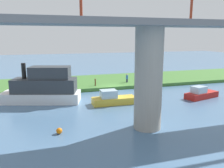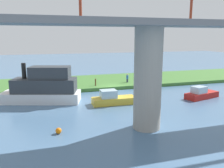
{
  "view_description": "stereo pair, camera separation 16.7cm",
  "coord_description": "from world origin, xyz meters",
  "px_view_note": "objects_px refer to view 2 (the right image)",
  "views": [
    {
      "loc": [
        10.75,
        32.85,
        7.84
      ],
      "look_at": [
        1.91,
        5.0,
        2.0
      ],
      "focal_mm": 38.13,
      "sensor_mm": 36.0,
      "label": 1
    },
    {
      "loc": [
        10.6,
        32.9,
        7.84
      ],
      "look_at": [
        1.91,
        5.0,
        2.0
      ],
      "focal_mm": 38.13,
      "sensor_mm": 36.0,
      "label": 2
    }
  ],
  "objects_px": {
    "marker_buoy": "(59,131)",
    "pontoon_yellow": "(43,88)",
    "bridge_pylon": "(148,79)",
    "houseboat_blue": "(201,94)",
    "person_on_bank": "(127,78)",
    "motorboat_white": "(113,99)",
    "mooring_post": "(96,82)"
  },
  "relations": [
    {
      "from": "mooring_post",
      "to": "marker_buoy",
      "type": "distance_m",
      "value": 17.22
    },
    {
      "from": "bridge_pylon",
      "to": "marker_buoy",
      "type": "distance_m",
      "value": 8.55
    },
    {
      "from": "bridge_pylon",
      "to": "person_on_bank",
      "type": "distance_m",
      "value": 18.81
    },
    {
      "from": "mooring_post",
      "to": "pontoon_yellow",
      "type": "xyz_separation_m",
      "value": [
        7.75,
        5.33,
        0.74
      ]
    },
    {
      "from": "motorboat_white",
      "to": "marker_buoy",
      "type": "bearing_deg",
      "value": 45.69
    },
    {
      "from": "person_on_bank",
      "to": "marker_buoy",
      "type": "distance_m",
      "value": 21.0
    },
    {
      "from": "houseboat_blue",
      "to": "marker_buoy",
      "type": "xyz_separation_m",
      "value": [
        18.63,
        6.26,
        -0.32
      ]
    },
    {
      "from": "motorboat_white",
      "to": "mooring_post",
      "type": "bearing_deg",
      "value": -90.04
    },
    {
      "from": "mooring_post",
      "to": "marker_buoy",
      "type": "bearing_deg",
      "value": 66.43
    },
    {
      "from": "motorboat_white",
      "to": "marker_buoy",
      "type": "relative_size",
      "value": 10.41
    },
    {
      "from": "pontoon_yellow",
      "to": "houseboat_blue",
      "type": "relative_size",
      "value": 1.94
    },
    {
      "from": "motorboat_white",
      "to": "houseboat_blue",
      "type": "bearing_deg",
      "value": 176.16
    },
    {
      "from": "bridge_pylon",
      "to": "houseboat_blue",
      "type": "distance_m",
      "value": 13.84
    },
    {
      "from": "person_on_bank",
      "to": "marker_buoy",
      "type": "height_order",
      "value": "person_on_bank"
    },
    {
      "from": "person_on_bank",
      "to": "motorboat_white",
      "type": "xyz_separation_m",
      "value": [
        5.6,
        9.83,
        -0.59
      ]
    },
    {
      "from": "houseboat_blue",
      "to": "motorboat_white",
      "type": "relative_size",
      "value": 0.98
    },
    {
      "from": "bridge_pylon",
      "to": "pontoon_yellow",
      "type": "distance_m",
      "value": 14.36
    },
    {
      "from": "mooring_post",
      "to": "pontoon_yellow",
      "type": "relative_size",
      "value": 0.11
    },
    {
      "from": "houseboat_blue",
      "to": "mooring_post",
      "type": "bearing_deg",
      "value": -39.01
    },
    {
      "from": "bridge_pylon",
      "to": "houseboat_blue",
      "type": "height_order",
      "value": "bridge_pylon"
    },
    {
      "from": "mooring_post",
      "to": "houseboat_blue",
      "type": "height_order",
      "value": "houseboat_blue"
    },
    {
      "from": "bridge_pylon",
      "to": "motorboat_white",
      "type": "relative_size",
      "value": 1.66
    },
    {
      "from": "marker_buoy",
      "to": "pontoon_yellow",
      "type": "bearing_deg",
      "value": -85.27
    },
    {
      "from": "bridge_pylon",
      "to": "pontoon_yellow",
      "type": "xyz_separation_m",
      "value": [
        8.31,
        -11.43,
        -2.57
      ]
    },
    {
      "from": "mooring_post",
      "to": "pontoon_yellow",
      "type": "height_order",
      "value": "pontoon_yellow"
    },
    {
      "from": "person_on_bank",
      "to": "motorboat_white",
      "type": "height_order",
      "value": "person_on_bank"
    },
    {
      "from": "bridge_pylon",
      "to": "mooring_post",
      "type": "xyz_separation_m",
      "value": [
        0.57,
        -16.76,
        -3.31
      ]
    },
    {
      "from": "marker_buoy",
      "to": "motorboat_white",
      "type": "bearing_deg",
      "value": -134.31
    },
    {
      "from": "bridge_pylon",
      "to": "houseboat_blue",
      "type": "xyz_separation_m",
      "value": [
        -11.18,
        -7.24,
        -3.76
      ]
    },
    {
      "from": "bridge_pylon",
      "to": "houseboat_blue",
      "type": "bearing_deg",
      "value": -147.07
    },
    {
      "from": "person_on_bank",
      "to": "pontoon_yellow",
      "type": "xyz_separation_m",
      "value": [
        13.34,
        6.43,
        0.56
      ]
    },
    {
      "from": "mooring_post",
      "to": "marker_buoy",
      "type": "xyz_separation_m",
      "value": [
        6.88,
        15.77,
        -0.78
      ]
    }
  ]
}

